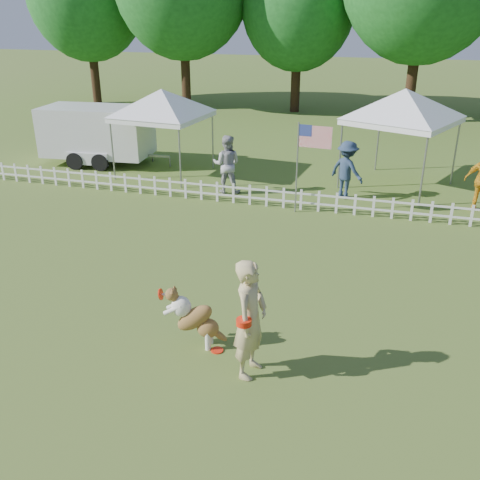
{
  "coord_description": "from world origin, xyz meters",
  "views": [
    {
      "loc": [
        2.67,
        -7.17,
        5.25
      ],
      "look_at": [
        -0.06,
        2.0,
        1.1
      ],
      "focal_mm": 40.0,
      "sensor_mm": 36.0,
      "label": 1
    }
  ],
  "objects_px": {
    "canopy_tent_left": "(164,133)",
    "flag_pole": "(297,169)",
    "dog": "(196,318)",
    "handler": "(251,319)",
    "cargo_trailer": "(97,135)",
    "canopy_tent_right": "(400,140)",
    "frisbee_on_turf": "(217,350)",
    "spectator_b": "(347,170)",
    "spectator_a": "(227,164)"
  },
  "relations": [
    {
      "from": "handler",
      "to": "spectator_b",
      "type": "relative_size",
      "value": 1.12
    },
    {
      "from": "canopy_tent_left",
      "to": "flag_pole",
      "type": "bearing_deg",
      "value": -21.23
    },
    {
      "from": "handler",
      "to": "spectator_b",
      "type": "bearing_deg",
      "value": 4.28
    },
    {
      "from": "handler",
      "to": "spectator_a",
      "type": "bearing_deg",
      "value": 27.45
    },
    {
      "from": "handler",
      "to": "spectator_b",
      "type": "xyz_separation_m",
      "value": [
        0.47,
        8.97,
        -0.11
      ]
    },
    {
      "from": "canopy_tent_left",
      "to": "canopy_tent_right",
      "type": "relative_size",
      "value": 0.93
    },
    {
      "from": "canopy_tent_right",
      "to": "cargo_trailer",
      "type": "distance_m",
      "value": 10.56
    },
    {
      "from": "dog",
      "to": "flag_pole",
      "type": "distance_m",
      "value": 6.91
    },
    {
      "from": "dog",
      "to": "cargo_trailer",
      "type": "distance_m",
      "value": 12.5
    },
    {
      "from": "frisbee_on_turf",
      "to": "cargo_trailer",
      "type": "xyz_separation_m",
      "value": [
        -7.97,
        9.98,
        1.03
      ]
    },
    {
      "from": "flag_pole",
      "to": "cargo_trailer",
      "type": "bearing_deg",
      "value": 164.29
    },
    {
      "from": "canopy_tent_right",
      "to": "cargo_trailer",
      "type": "height_order",
      "value": "canopy_tent_right"
    },
    {
      "from": "frisbee_on_turf",
      "to": "canopy_tent_left",
      "type": "distance_m",
      "value": 10.79
    },
    {
      "from": "canopy_tent_right",
      "to": "handler",
      "type": "bearing_deg",
      "value": -77.72
    },
    {
      "from": "handler",
      "to": "dog",
      "type": "xyz_separation_m",
      "value": [
        -1.07,
        0.45,
        -0.44
      ]
    },
    {
      "from": "dog",
      "to": "spectator_b",
      "type": "bearing_deg",
      "value": 73.43
    },
    {
      "from": "dog",
      "to": "cargo_trailer",
      "type": "xyz_separation_m",
      "value": [
        -7.58,
        9.92,
        0.51
      ]
    },
    {
      "from": "handler",
      "to": "spectator_a",
      "type": "xyz_separation_m",
      "value": [
        -3.1,
        8.44,
        -0.08
      ]
    },
    {
      "from": "dog",
      "to": "spectator_b",
      "type": "xyz_separation_m",
      "value": [
        1.54,
        8.52,
        0.33
      ]
    },
    {
      "from": "canopy_tent_left",
      "to": "cargo_trailer",
      "type": "height_order",
      "value": "canopy_tent_left"
    },
    {
      "from": "dog",
      "to": "flag_pole",
      "type": "bearing_deg",
      "value": 80.79
    },
    {
      "from": "handler",
      "to": "flag_pole",
      "type": "bearing_deg",
      "value": 12.94
    },
    {
      "from": "handler",
      "to": "flag_pole",
      "type": "distance_m",
      "value": 7.35
    },
    {
      "from": "handler",
      "to": "spectator_b",
      "type": "distance_m",
      "value": 8.98
    },
    {
      "from": "canopy_tent_left",
      "to": "spectator_b",
      "type": "height_order",
      "value": "canopy_tent_left"
    },
    {
      "from": "canopy_tent_right",
      "to": "flag_pole",
      "type": "height_order",
      "value": "canopy_tent_right"
    },
    {
      "from": "canopy_tent_right",
      "to": "spectator_b",
      "type": "bearing_deg",
      "value": -108.76
    },
    {
      "from": "dog",
      "to": "flag_pole",
      "type": "height_order",
      "value": "flag_pole"
    },
    {
      "from": "frisbee_on_turf",
      "to": "spectator_a",
      "type": "bearing_deg",
      "value": 106.71
    },
    {
      "from": "handler",
      "to": "spectator_a",
      "type": "distance_m",
      "value": 8.99
    },
    {
      "from": "dog",
      "to": "canopy_tent_right",
      "type": "distance_m",
      "value": 10.61
    },
    {
      "from": "cargo_trailer",
      "to": "spectator_a",
      "type": "height_order",
      "value": "cargo_trailer"
    },
    {
      "from": "flag_pole",
      "to": "canopy_tent_right",
      "type": "bearing_deg",
      "value": 56.85
    },
    {
      "from": "canopy_tent_left",
      "to": "spectator_b",
      "type": "relative_size",
      "value": 1.62
    },
    {
      "from": "handler",
      "to": "canopy_tent_left",
      "type": "xyz_separation_m",
      "value": [
        -5.76,
        9.8,
        0.43
      ]
    },
    {
      "from": "frisbee_on_turf",
      "to": "spectator_b",
      "type": "distance_m",
      "value": 8.71
    },
    {
      "from": "frisbee_on_turf",
      "to": "canopy_tent_right",
      "type": "xyz_separation_m",
      "value": [
        2.57,
        10.21,
        1.48
      ]
    },
    {
      "from": "cargo_trailer",
      "to": "spectator_b",
      "type": "xyz_separation_m",
      "value": [
        9.13,
        -1.4,
        -0.18
      ]
    },
    {
      "from": "cargo_trailer",
      "to": "spectator_b",
      "type": "distance_m",
      "value": 9.23
    },
    {
      "from": "dog",
      "to": "spectator_b",
      "type": "relative_size",
      "value": 0.61
    },
    {
      "from": "dog",
      "to": "cargo_trailer",
      "type": "bearing_deg",
      "value": 121.09
    },
    {
      "from": "dog",
      "to": "spectator_a",
      "type": "xyz_separation_m",
      "value": [
        -2.03,
        7.99,
        0.36
      ]
    },
    {
      "from": "frisbee_on_turf",
      "to": "spectator_b",
      "type": "xyz_separation_m",
      "value": [
        1.15,
        8.59,
        0.85
      ]
    },
    {
      "from": "canopy_tent_right",
      "to": "spectator_a",
      "type": "distance_m",
      "value": 5.47
    },
    {
      "from": "canopy_tent_left",
      "to": "flag_pole",
      "type": "height_order",
      "value": "canopy_tent_left"
    },
    {
      "from": "canopy_tent_left",
      "to": "canopy_tent_right",
      "type": "xyz_separation_m",
      "value": [
        7.65,
        0.79,
        0.1
      ]
    },
    {
      "from": "handler",
      "to": "dog",
      "type": "relative_size",
      "value": 1.83
    },
    {
      "from": "canopy_tent_left",
      "to": "spectator_a",
      "type": "distance_m",
      "value": 3.03
    },
    {
      "from": "handler",
      "to": "canopy_tent_right",
      "type": "xyz_separation_m",
      "value": [
        1.89,
        10.59,
        0.53
      ]
    },
    {
      "from": "canopy_tent_left",
      "to": "frisbee_on_turf",
      "type": "bearing_deg",
      "value": -56.58
    }
  ]
}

